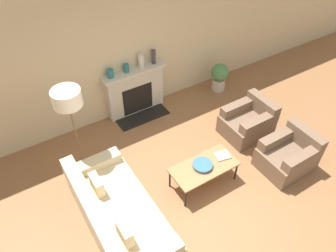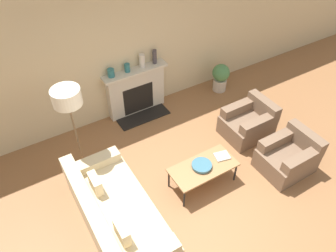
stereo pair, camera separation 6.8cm
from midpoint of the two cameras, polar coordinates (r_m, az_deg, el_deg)
ground_plane at (r=5.49m, az=6.12°, el=-13.29°), size 18.00×18.00×0.00m
wall_back at (r=6.35m, az=-8.68°, el=13.03°), size 18.00×0.06×2.90m
fireplace at (r=6.81m, az=-5.96°, el=5.96°), size 1.34×0.59×1.02m
couch at (r=5.06m, az=-9.20°, el=-15.11°), size 0.96×2.08×0.79m
armchair_near at (r=6.11m, az=19.95°, el=-4.76°), size 0.89×0.74×0.72m
armchair_far at (r=6.55m, az=13.50°, el=0.73°), size 0.89×0.74×0.72m
coffee_table at (r=5.44m, az=5.94°, el=-7.20°), size 1.12×0.54×0.43m
bowl at (r=5.38m, az=5.69°, el=-6.76°), size 0.33×0.33×0.06m
book at (r=5.60m, az=9.14°, el=-5.09°), size 0.28×0.25×0.02m
floor_lamp at (r=5.09m, az=-17.29°, el=3.53°), size 0.44×0.44×1.74m
mantel_vase_left at (r=6.33m, az=-10.33°, el=8.99°), size 0.13×0.13×0.16m
mantel_vase_center_left at (r=6.44m, az=-7.56°, el=9.95°), size 0.11×0.11×0.17m
mantel_vase_center_right at (r=6.53m, az=-5.00°, el=11.22°), size 0.11×0.11×0.28m
mantel_vase_right at (r=6.63m, az=-2.83°, el=11.96°), size 0.09×0.09×0.29m
potted_plant at (r=7.58m, az=8.67°, el=8.61°), size 0.39×0.39×0.66m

